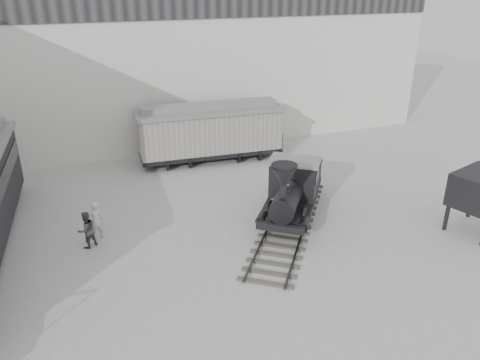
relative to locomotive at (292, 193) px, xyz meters
name	(u,v)px	position (x,y,z in m)	size (l,w,h in m)	color
ground	(285,262)	(-1.88, -3.26, -1.26)	(90.00, 90.00, 0.00)	#9E9E9B
north_wall	(182,60)	(-1.88, 11.72, 4.29)	(34.00, 2.51, 11.00)	silver
locomotive	(292,193)	(0.00, 0.00, 0.00)	(7.46, 9.00, 3.41)	#403A31
boxcar	(210,131)	(-1.20, 8.45, 0.59)	(8.78, 3.29, 3.53)	black
visitor_a	(96,220)	(-8.52, 1.30, -0.41)	(0.62, 0.41, 1.70)	silver
visitor_b	(86,230)	(-8.95, 0.71, -0.47)	(0.77, 0.60, 1.59)	#414141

